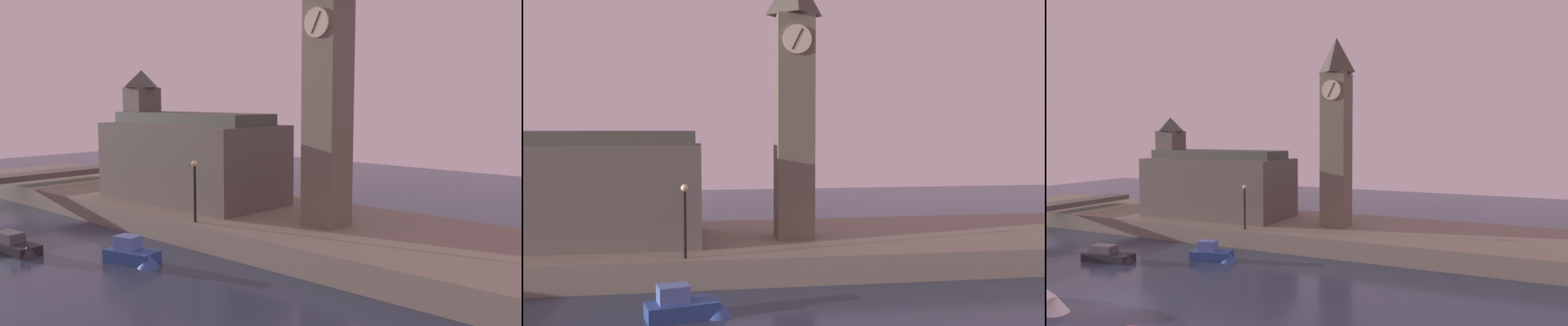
# 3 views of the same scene
# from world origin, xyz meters

# --- Properties ---
(far_embankment) EXTENTS (70.00, 12.00, 1.50)m
(far_embankment) POSITION_xyz_m (0.00, 20.00, 0.75)
(far_embankment) COLOR slate
(far_embankment) RESTS_ON ground
(clock_tower) EXTENTS (2.35, 2.40, 15.93)m
(clock_tower) POSITION_xyz_m (5.48, 19.29, 9.72)
(clock_tower) COLOR #6B6051
(clock_tower) RESTS_ON far_embankment
(parliament_hall) EXTENTS (13.82, 6.67, 9.54)m
(parliament_hall) POSITION_xyz_m (-7.22, 19.58, 4.64)
(parliament_hall) COLOR #5B544C
(parliament_hall) RESTS_ON far_embankment
(streetlamp) EXTENTS (0.36, 0.36, 3.70)m
(streetlamp) POSITION_xyz_m (-0.77, 14.66, 3.82)
(streetlamp) COLOR black
(streetlamp) RESTS_ON far_embankment
(boat_tour_blue) EXTENTS (3.85, 2.04, 1.41)m
(boat_tour_blue) POSITION_xyz_m (-0.50, 10.13, 0.48)
(boat_tour_blue) COLOR #2D4C93
(boat_tour_blue) RESTS_ON ground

